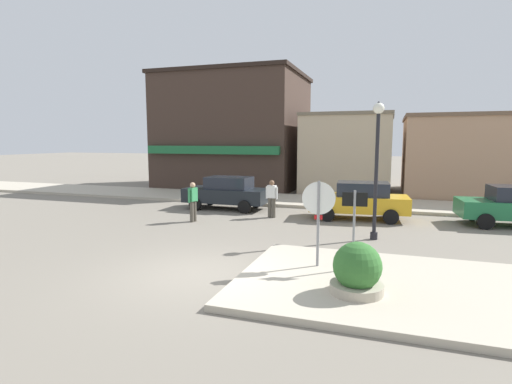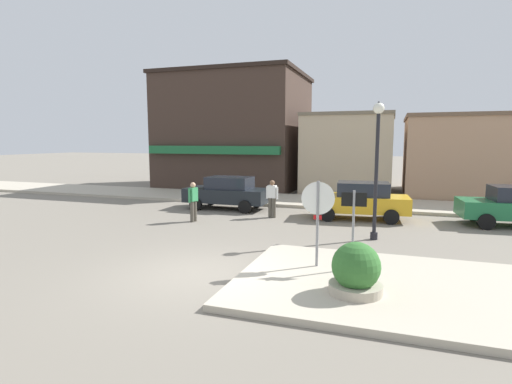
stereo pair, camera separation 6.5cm
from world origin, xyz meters
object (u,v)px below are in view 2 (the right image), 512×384
one_way_sign (353,222)px  planter (356,274)px  lamp_post (377,151)px  parked_car_second (360,200)px  pedestrian_crossing_near (272,198)px  stop_sign (318,212)px  pedestrian_crossing_far (193,201)px  parked_car_nearest (228,192)px

one_way_sign → planter: 1.74m
lamp_post → parked_car_second: lamp_post is taller
pedestrian_crossing_near → stop_sign: bearing=-64.3°
one_way_sign → parked_car_second: bearing=93.1°
parked_car_second → pedestrian_crossing_far: pedestrian_crossing_far is taller
planter → pedestrian_crossing_far: 9.28m
lamp_post → pedestrian_crossing_far: size_ratio=2.82×
stop_sign → one_way_sign: size_ratio=1.10×
lamp_post → parked_car_second: 4.13m
parked_car_nearest → planter: bearing=-53.9°
parked_car_second → pedestrian_crossing_near: bearing=-166.1°
one_way_sign → pedestrian_crossing_near: bearing=121.6°
one_way_sign → pedestrian_crossing_far: (-6.75, 4.58, -0.46)m
stop_sign → lamp_post: lamp_post is taller
one_way_sign → parked_car_second: (-0.39, 7.33, -0.52)m
one_way_sign → planter: size_ratio=1.71×
planter → parked_car_second: (-0.61, 8.89, 0.25)m
parked_car_nearest → pedestrian_crossing_near: (2.66, -1.40, 0.06)m
stop_sign → lamp_post: bearing=72.7°
parked_car_second → pedestrian_crossing_near: 3.69m
lamp_post → parked_car_second: size_ratio=1.10×
one_way_sign → parked_car_second: 7.36m
planter → parked_car_second: parked_car_second is taller
stop_sign → pedestrian_crossing_far: 7.49m
parked_car_second → one_way_sign: bearing=-86.9°
planter → parked_car_second: size_ratio=0.30×
one_way_sign → pedestrian_crossing_near: size_ratio=1.30×
pedestrian_crossing_near → parked_car_second: bearing=13.9°
parked_car_nearest → parked_car_second: same height
planter → lamp_post: bearing=88.6°
parked_car_second → pedestrian_crossing_far: (-6.36, -2.76, 0.06)m
pedestrian_crossing_near → lamp_post: bearing=-30.7°
stop_sign → pedestrian_crossing_near: 7.20m
parked_car_second → pedestrian_crossing_near: pedestrian_crossing_near is taller
planter → parked_car_second: bearing=93.9°
pedestrian_crossing_near → parked_car_nearest: bearing=152.3°
planter → parked_car_nearest: (-6.84, 9.40, 0.25)m
stop_sign → parked_car_nearest: stop_sign is taller
pedestrian_crossing_near → one_way_sign: bearing=-58.4°
one_way_sign → lamp_post: 4.23m
lamp_post → pedestrian_crossing_near: size_ratio=2.82×
planter → one_way_sign: bearing=97.9°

